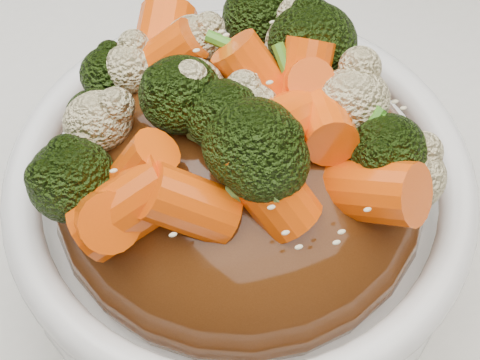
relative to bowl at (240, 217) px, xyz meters
name	(u,v)px	position (x,y,z in m)	size (l,w,h in m)	color
tablecloth	(289,256)	(0.03, 0.00, -0.07)	(1.20, 0.80, 0.04)	white
bowl	(240,217)	(0.00, 0.00, 0.00)	(0.23, 0.23, 0.09)	white
sauce_base	(240,184)	(0.00, 0.00, 0.03)	(0.18, 0.18, 0.10)	#4C240D
carrots	(240,96)	(0.00, 0.00, 0.10)	(0.18, 0.18, 0.05)	#F55307
broccoli	(240,97)	(0.00, 0.00, 0.10)	(0.18, 0.18, 0.05)	black
cauliflower	(240,101)	(0.00, 0.00, 0.09)	(0.18, 0.18, 0.04)	beige
scallions	(240,94)	(0.00, 0.00, 0.10)	(0.14, 0.14, 0.02)	#3E861F
sesame_seeds	(240,94)	(0.00, 0.00, 0.10)	(0.16, 0.16, 0.01)	beige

